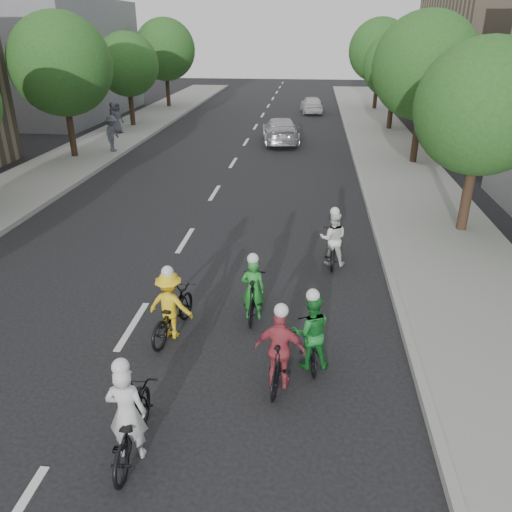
% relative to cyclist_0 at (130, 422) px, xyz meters
% --- Properties ---
extents(ground, '(120.00, 120.00, 0.00)m').
position_rel_cyclist_0_xyz_m(ground, '(-1.24, 3.53, -0.59)').
color(ground, black).
rests_on(ground, ground).
extents(sidewalk_left, '(4.00, 80.00, 0.15)m').
position_rel_cyclist_0_xyz_m(sidewalk_left, '(-9.24, 13.53, -0.52)').
color(sidewalk_left, gray).
rests_on(sidewalk_left, ground).
extents(curb_left, '(0.18, 80.00, 0.18)m').
position_rel_cyclist_0_xyz_m(curb_left, '(-7.29, 13.53, -0.50)').
color(curb_left, '#999993').
rests_on(curb_left, ground).
extents(sidewalk_right, '(4.00, 80.00, 0.15)m').
position_rel_cyclist_0_xyz_m(sidewalk_right, '(6.76, 13.53, -0.52)').
color(sidewalk_right, gray).
rests_on(sidewalk_right, ground).
extents(curb_right, '(0.18, 80.00, 0.18)m').
position_rel_cyclist_0_xyz_m(curb_right, '(4.81, 13.53, -0.50)').
color(curb_right, '#999993').
rests_on(curb_right, ground).
extents(bldg_sw, '(10.00, 14.00, 8.00)m').
position_rel_cyclist_0_xyz_m(bldg_sw, '(-17.24, 31.53, 3.41)').
color(bldg_sw, slate).
rests_on(bldg_sw, ground).
extents(tree_l_3, '(4.80, 4.80, 6.93)m').
position_rel_cyclist_0_xyz_m(tree_l_3, '(-9.44, 18.53, 3.92)').
color(tree_l_3, black).
rests_on(tree_l_3, ground).
extents(tree_l_4, '(4.00, 4.00, 5.97)m').
position_rel_cyclist_0_xyz_m(tree_l_4, '(-9.44, 27.53, 3.37)').
color(tree_l_4, black).
rests_on(tree_l_4, ground).
extents(tree_l_5, '(4.80, 4.80, 6.93)m').
position_rel_cyclist_0_xyz_m(tree_l_5, '(-9.44, 36.53, 3.92)').
color(tree_l_5, black).
rests_on(tree_l_5, ground).
extents(tree_r_0, '(4.00, 4.00, 5.97)m').
position_rel_cyclist_0_xyz_m(tree_r_0, '(7.56, 10.13, 3.37)').
color(tree_r_0, black).
rests_on(tree_r_0, ground).
extents(tree_r_1, '(4.80, 4.80, 6.93)m').
position_rel_cyclist_0_xyz_m(tree_r_1, '(7.56, 19.13, 3.92)').
color(tree_r_1, black).
rests_on(tree_r_1, ground).
extents(tree_r_2, '(4.00, 4.00, 5.97)m').
position_rel_cyclist_0_xyz_m(tree_r_2, '(7.56, 28.13, 3.37)').
color(tree_r_2, black).
rests_on(tree_r_2, ground).
extents(tree_r_3, '(4.80, 4.80, 6.93)m').
position_rel_cyclist_0_xyz_m(tree_r_3, '(7.56, 37.13, 3.92)').
color(tree_r_3, black).
rests_on(tree_r_3, ground).
extents(cyclist_0, '(0.78, 1.95, 1.81)m').
position_rel_cyclist_0_xyz_m(cyclist_0, '(0.00, 0.00, 0.00)').
color(cyclist_0, black).
rests_on(cyclist_0, ground).
extents(cyclist_1, '(0.98, 1.71, 1.75)m').
position_rel_cyclist_0_xyz_m(cyclist_1, '(2.19, 1.90, 0.05)').
color(cyclist_1, black).
rests_on(cyclist_1, ground).
extents(cyclist_2, '(0.77, 1.75, 1.70)m').
position_rel_cyclist_0_xyz_m(cyclist_2, '(3.30, 7.35, 0.01)').
color(cyclist_2, black).
rests_on(cyclist_2, ground).
extents(cyclist_3, '(0.84, 1.56, 1.71)m').
position_rel_cyclist_0_xyz_m(cyclist_3, '(2.74, 2.57, 0.05)').
color(cyclist_3, black).
rests_on(cyclist_3, ground).
extents(cyclist_4, '(0.54, 1.72, 1.63)m').
position_rel_cyclist_0_xyz_m(cyclist_4, '(1.42, 4.26, -0.01)').
color(cyclist_4, black).
rests_on(cyclist_4, ground).
extents(cyclist_5, '(1.08, 2.03, 1.68)m').
position_rel_cyclist_0_xyz_m(cyclist_5, '(-0.24, 3.31, 0.02)').
color(cyclist_5, black).
rests_on(cyclist_5, ground).
extents(follow_car_lead, '(2.55, 5.06, 1.41)m').
position_rel_cyclist_0_xyz_m(follow_car_lead, '(0.77, 23.66, 0.11)').
color(follow_car_lead, '#BBBABF').
rests_on(follow_car_lead, ground).
extents(follow_car_trail, '(1.93, 3.98, 1.31)m').
position_rel_cyclist_0_xyz_m(follow_car_trail, '(2.47, 35.03, 0.06)').
color(follow_car_trail, silver).
rests_on(follow_car_trail, ground).
extents(spectator_0, '(0.70, 1.20, 1.84)m').
position_rel_cyclist_0_xyz_m(spectator_0, '(-7.81, 19.74, 0.48)').
color(spectator_0, '#545562').
rests_on(spectator_0, sidewalk_left).
extents(spectator_1, '(0.79, 1.13, 1.77)m').
position_rel_cyclist_0_xyz_m(spectator_1, '(-9.83, 25.09, 0.44)').
color(spectator_1, '#4A4854').
rests_on(spectator_1, sidewalk_left).
extents(spectator_2, '(0.90, 1.07, 1.86)m').
position_rel_cyclist_0_xyz_m(spectator_2, '(-9.41, 24.57, 0.49)').
color(spectator_2, '#44444F').
rests_on(spectator_2, sidewalk_left).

